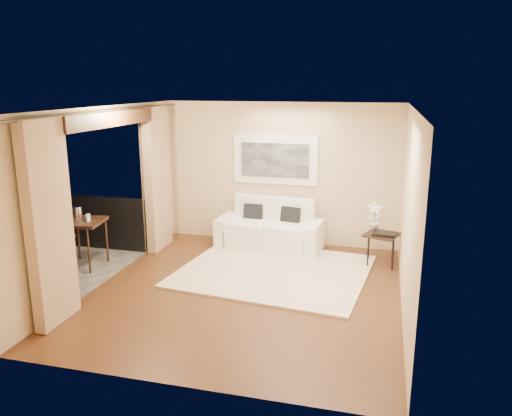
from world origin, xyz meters
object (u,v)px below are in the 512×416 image
(bistro_table, at_px, (82,225))
(balcony_chair_near, at_px, (10,252))
(orchid, at_px, (375,216))
(ice_bucket, at_px, (77,212))
(balcony_chair_far, at_px, (54,233))
(side_table, at_px, (381,237))
(sofa, at_px, (270,231))

(bistro_table, height_order, balcony_chair_near, balcony_chair_near)
(orchid, distance_m, ice_bucket, 5.08)
(bistro_table, bearing_deg, balcony_chair_far, -167.98)
(balcony_chair_far, bearing_deg, balcony_chair_near, 90.74)
(orchid, bearing_deg, side_table, -50.42)
(sofa, height_order, bistro_table, sofa)
(balcony_chair_near, xyz_separation_m, ice_bucket, (0.26, 1.33, 0.28))
(ice_bucket, bearing_deg, orchid, 15.40)
(orchid, bearing_deg, ice_bucket, -164.60)
(balcony_chair_far, bearing_deg, side_table, -168.00)
(side_table, bearing_deg, sofa, 167.88)
(bistro_table, distance_m, balcony_chair_far, 0.51)
(side_table, bearing_deg, bistro_table, -165.06)
(orchid, height_order, ice_bucket, orchid)
(side_table, distance_m, orchid, 0.38)
(balcony_chair_far, bearing_deg, orchid, -165.99)
(side_table, height_order, orchid, orchid)
(bistro_table, relative_size, ice_bucket, 4.03)
(balcony_chair_near, bearing_deg, orchid, 15.97)
(ice_bucket, bearing_deg, balcony_chair_far, -146.36)
(balcony_chair_far, bearing_deg, bistro_table, -170.66)
(side_table, height_order, ice_bucket, ice_bucket)
(bistro_table, distance_m, balcony_chair_near, 1.29)
(bistro_table, bearing_deg, sofa, 31.35)
(side_table, distance_m, balcony_chair_far, 5.54)
(side_table, xyz_separation_m, balcony_chair_far, (-5.36, -1.40, 0.07))
(orchid, bearing_deg, balcony_chair_far, -163.31)
(balcony_chair_far, relative_size, balcony_chair_near, 0.92)
(balcony_chair_near, bearing_deg, sofa, 30.64)
(orchid, height_order, bistro_table, orchid)
(side_table, xyz_separation_m, orchid, (-0.13, 0.16, 0.31))
(orchid, distance_m, balcony_chair_far, 5.46)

